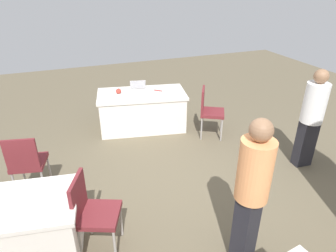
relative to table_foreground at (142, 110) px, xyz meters
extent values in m
plane|color=brown|center=(0.20, 2.02, -0.38)|extent=(14.40, 14.40, 0.00)
cube|color=silver|center=(0.00, 0.00, 0.35)|extent=(1.88, 1.21, 0.05)
cube|color=silver|center=(0.00, 0.00, -0.03)|extent=(1.80, 1.16, 0.71)
cube|color=silver|center=(2.31, 2.61, -0.03)|extent=(1.66, 1.03, 0.71)
cylinder|color=#9E9993|center=(-1.42, 0.77, -0.15)|extent=(0.03, 0.03, 0.47)
cylinder|color=#9E9993|center=(-1.24, 1.10, -0.15)|extent=(0.03, 0.03, 0.47)
cylinder|color=#9E9993|center=(-1.09, 0.58, -0.15)|extent=(0.03, 0.03, 0.47)
cylinder|color=#9E9993|center=(-0.90, 0.91, -0.15)|extent=(0.03, 0.03, 0.47)
cube|color=maroon|center=(-1.16, 0.84, 0.11)|extent=(0.60, 0.60, 0.06)
cube|color=maroon|center=(-0.99, 0.74, 0.37)|extent=(0.24, 0.38, 0.45)
cylinder|color=#9E9993|center=(1.06, 2.72, -0.15)|extent=(0.03, 0.03, 0.47)
cylinder|color=#9E9993|center=(1.21, 3.07, -0.15)|extent=(0.03, 0.03, 0.47)
cylinder|color=#9E9993|center=(1.41, 2.57, -0.15)|extent=(0.03, 0.03, 0.47)
cylinder|color=#9E9993|center=(1.56, 2.92, -0.15)|extent=(0.03, 0.03, 0.47)
cube|color=maroon|center=(1.31, 2.82, 0.12)|extent=(0.58, 0.58, 0.06)
cube|color=maroon|center=(1.50, 2.74, 0.37)|extent=(0.20, 0.40, 0.45)
cylinder|color=#9E9993|center=(2.22, 1.21, -0.15)|extent=(0.03, 0.03, 0.47)
cylinder|color=#9E9993|center=(1.85, 1.29, -0.15)|extent=(0.03, 0.03, 0.47)
cylinder|color=#9E9993|center=(2.30, 1.58, -0.15)|extent=(0.03, 0.03, 0.47)
cylinder|color=#9E9993|center=(1.93, 1.66, -0.15)|extent=(0.03, 0.03, 0.47)
cube|color=maroon|center=(2.07, 1.44, 0.12)|extent=(0.52, 0.52, 0.06)
cube|color=maroon|center=(2.11, 1.63, 0.37)|extent=(0.42, 0.13, 0.45)
cube|color=#26262D|center=(-0.15, 3.48, 0.04)|extent=(0.33, 0.28, 0.83)
cylinder|color=#F49E60|center=(-0.15, 3.48, 0.78)|extent=(0.45, 0.45, 0.66)
sphere|color=#936B4C|center=(-0.15, 3.48, 1.22)|extent=(0.23, 0.23, 0.23)
cube|color=#26262D|center=(-2.11, 2.26, 0.02)|extent=(0.29, 0.20, 0.80)
cylinder|color=white|center=(-2.11, 2.26, 0.73)|extent=(0.37, 0.37, 0.63)
sphere|color=#936B4C|center=(-2.11, 2.26, 1.15)|extent=(0.22, 0.22, 0.22)
cube|color=silver|center=(0.04, -0.07, 0.38)|extent=(0.36, 0.28, 0.02)
cube|color=#B7B7BC|center=(0.01, -0.21, 0.49)|extent=(0.32, 0.14, 0.19)
sphere|color=#B2382D|center=(0.43, -0.13, 0.43)|extent=(0.10, 0.10, 0.10)
cube|color=red|center=(-0.35, -0.01, 0.38)|extent=(0.16, 0.15, 0.01)
camera|label=1|loc=(1.48, 5.40, 2.47)|focal=31.75mm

